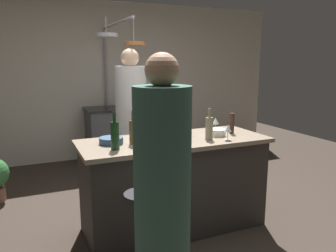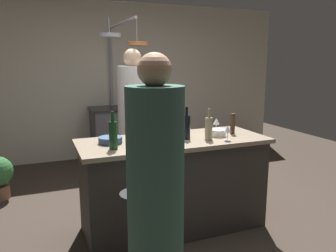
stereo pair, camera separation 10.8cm
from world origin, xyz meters
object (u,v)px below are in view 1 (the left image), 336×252
Objects in this scene: bar_stool_left at (142,232)px; wine_bottle_white at (209,128)px; cutting_board at (153,137)px; mixing_bowl_blue at (111,141)px; wine_glass_by_chef at (215,122)px; chef at (131,128)px; wine_glass_near_right_guest at (187,126)px; wine_bottle_red at (115,135)px; guest_left at (162,200)px; pepper_mill at (232,123)px; wine_bottle_dark at (187,127)px; mixing_bowl_ceramic at (217,132)px; stove_range at (112,135)px; wine_bottle_amber at (133,131)px; wine_bottle_rose at (153,134)px; wine_glass_near_left_guest at (228,129)px.

wine_bottle_white reaches higher than bar_stool_left.
bar_stool_left is 1.00m from cutting_board.
wine_glass_by_chef is at bearing 4.11° from mixing_bowl_blue.
chef is 12.16× the size of wine_glass_near_right_guest.
wine_bottle_red is (-0.06, 0.47, 0.65)m from bar_stool_left.
cutting_board is at bearing 71.74° from guest_left.
guest_left is 7.99× the size of pepper_mill.
pepper_mill reaches higher than wine_glass_near_right_guest.
pepper_mill is 0.53m from wine_bottle_dark.
wine_glass_near_right_guest is at bearing 14.55° from wine_bottle_red.
wine_bottle_white is at bearing -13.00° from mixing_bowl_blue.
cutting_board is 0.43m from mixing_bowl_blue.
mixing_bowl_ceramic is at bearing -170.73° from pepper_mill.
wine_bottle_red is at bearing 97.53° from bar_stool_left.
stove_range is 2.67m from wine_bottle_white.
wine_glass_near_right_guest is (0.26, -1.01, 0.18)m from chef.
pepper_mill reaches higher than cutting_board.
wine_bottle_dark is 1.45× the size of mixing_bowl_blue.
wine_bottle_dark is at bearing -1.71° from wine_bottle_amber.
wine_glass_by_chef is (1.15, 0.29, -0.02)m from wine_bottle_red.
guest_left reaches higher than stove_range.
cutting_board is at bearing 32.42° from wine_bottle_amber.
wine_bottle_red reaches higher than mixing_bowl_ceramic.
pepper_mill is 0.66× the size of wine_bottle_red.
wine_glass_by_chef is at bearing 34.99° from bar_stool_left.
wine_bottle_red is at bearing 174.76° from wine_bottle_rose.
chef reaches higher than wine_glass_by_chef.
chef is at bearing 80.95° from wine_bottle_rose.
mixing_bowl_ceramic is (0.45, -2.49, 0.49)m from stove_range.
chef reaches higher than wine_bottle_rose.
wine_bottle_rose is (-0.58, -0.03, -0.00)m from wine_bottle_white.
chef is 1.33m from wine_bottle_red.
mixing_bowl_blue is at bearing 174.61° from mixing_bowl_ceramic.
mixing_bowl_blue is (-0.42, -0.07, 0.02)m from cutting_board.
pepper_mill is 0.18m from wine_glass_by_chef.
cutting_board is (-0.17, -2.32, 0.46)m from stove_range.
pepper_mill is 0.37m from wine_bottle_white.
wine_glass_near_left_guest and wine_glass_by_chef have the same top height.
wine_glass_near_right_guest is 0.91× the size of mixing_bowl_ceramic.
wine_bottle_white is 2.02× the size of wine_glass_by_chef.
wine_glass_near_right_guest is (0.70, 1.05, 0.23)m from guest_left.
wine_bottle_rose is at bearing -169.27° from mixing_bowl_ceramic.
cutting_board is 1.08× the size of wine_bottle_white.
mixing_bowl_ceramic is at bearing 33.93° from wine_bottle_white.
wine_glass_by_chef is (0.95, 0.17, -0.01)m from wine_bottle_amber.
wine_bottle_red is 1.05m from wine_glass_near_left_guest.
pepper_mill is 1.31× the size of mixing_bowl_ceramic.
wine_bottle_white is at bearing 45.61° from guest_left.
chef is (-0.09, -1.39, 0.38)m from stove_range.
mixing_bowl_ceramic is (0.62, -0.17, 0.02)m from cutting_board.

